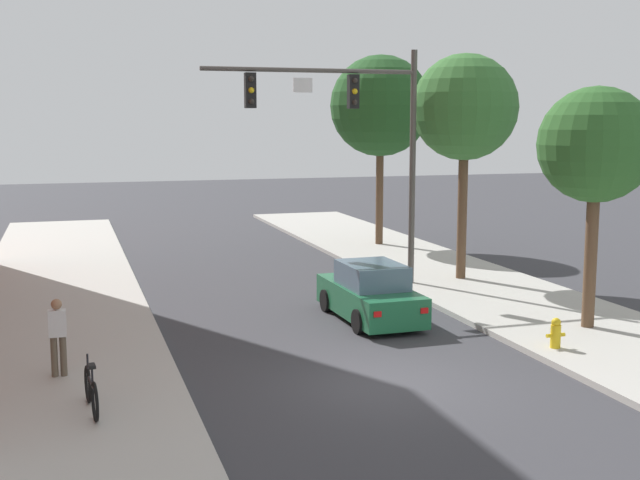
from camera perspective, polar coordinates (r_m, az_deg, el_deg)
The scene contains 10 objects.
ground_plane at distance 17.32m, azimuth 4.40°, elevation -9.96°, with size 120.00×120.00×0.00m, color #38383D.
sidewalk_left at distance 16.17m, azimuth -17.99°, elevation -11.41°, with size 5.00×60.00×0.15m, color #B2AFA8.
traffic_signal_mast at distance 25.89m, azimuth 2.49°, elevation 8.16°, with size 6.93×0.38×7.50m.
car_lead_green at distance 22.44m, azimuth 3.52°, elevation -3.79°, with size 1.89×4.27×1.60m.
pedestrian_sidewalk_left_walker at distance 17.86m, azimuth -17.81°, elevation -6.22°, with size 0.36×0.22×1.64m.
bicycle_leaning at distance 15.70m, azimuth -15.66°, elevation -10.12°, with size 0.21×1.77×0.98m.
fire_hydrant at distance 20.00m, azimuth 16.11°, elevation -6.24°, with size 0.48×0.24×0.72m.
street_tree_nearest at distance 21.73m, azimuth 18.69°, elevation 6.21°, with size 2.92×2.92×6.14m.
street_tree_second at distance 27.63m, azimuth 10.06°, elevation 9.04°, with size 3.50×3.50×7.47m.
street_tree_third at distance 35.10m, azimuth 4.24°, elevation 9.28°, with size 4.27×4.27×8.04m.
Camera 1 is at (-6.13, -15.26, 5.41)m, focal length 45.90 mm.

